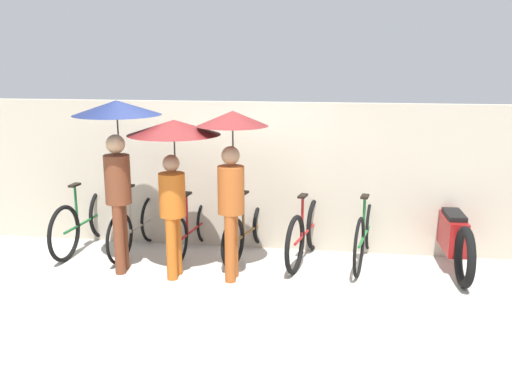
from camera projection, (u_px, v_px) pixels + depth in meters
ground_plane at (196, 295)px, 6.57m from camera, size 30.00×30.00×0.00m
back_wall at (225, 175)px, 8.06m from camera, size 13.03×0.12×2.07m
parked_bicycle_0 at (85, 221)px, 8.08m from camera, size 0.44×1.83×1.02m
parked_bicycle_1 at (137, 226)px, 7.94m from camera, size 0.44×1.66×1.04m
parked_bicycle_2 at (193, 228)px, 7.89m from camera, size 0.44×1.67×1.04m
parked_bicycle_3 at (249, 230)px, 7.81m from camera, size 0.57×1.65×0.99m
parked_bicycle_4 at (306, 232)px, 7.61m from camera, size 0.53×1.72×1.05m
parked_bicycle_5 at (365, 233)px, 7.54m from camera, size 0.49×1.82×1.02m
pedestrian_leading at (117, 136)px, 6.99m from camera, size 1.09×1.09×2.16m
pedestrian_center at (173, 150)px, 6.84m from camera, size 1.13×1.13×1.94m
pedestrian_trailing at (232, 155)px, 6.76m from camera, size 0.85×0.85×2.05m
motorcycle at (452, 236)px, 7.37m from camera, size 0.58×2.10×0.94m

